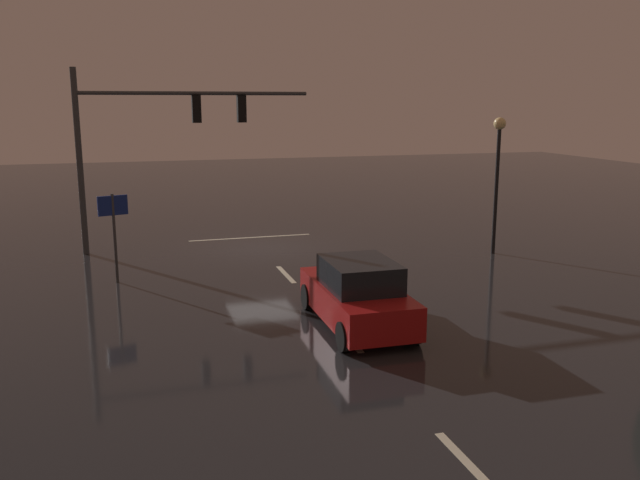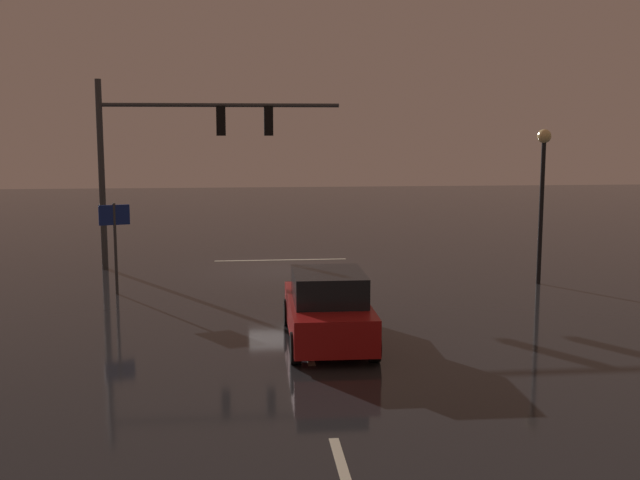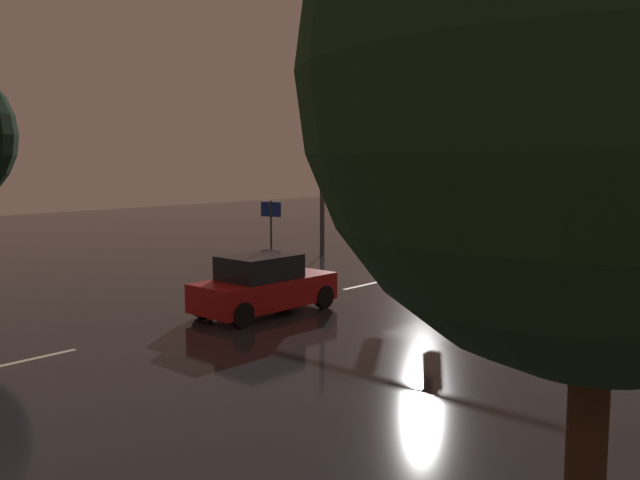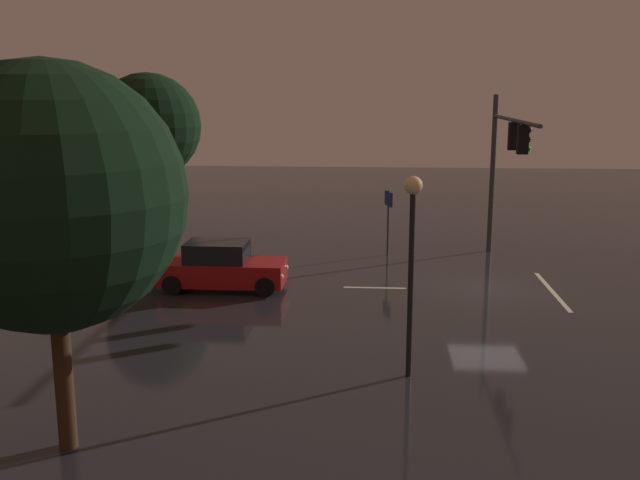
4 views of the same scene
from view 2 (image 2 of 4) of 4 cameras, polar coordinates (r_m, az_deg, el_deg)
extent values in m
plane|color=#232326|center=(26.91, -2.73, -2.28)|extent=(80.00, 80.00, 0.00)
cylinder|color=#383A3D|center=(27.87, -16.04, 4.67)|extent=(0.22, 0.22, 6.66)
cylinder|color=#383A3D|center=(27.41, -7.45, 9.99)|extent=(8.39, 0.14, 0.14)
cube|color=black|center=(27.40, -7.43, 8.80)|extent=(0.32, 0.36, 1.00)
sphere|color=black|center=(27.59, -7.43, 9.46)|extent=(0.20, 0.20, 0.20)
sphere|color=black|center=(27.59, -7.42, 8.79)|extent=(0.20, 0.20, 0.20)
sphere|color=#19F24C|center=(27.59, -7.41, 8.13)|extent=(0.20, 0.20, 0.20)
cube|color=black|center=(27.40, -3.88, 8.84)|extent=(0.32, 0.36, 1.00)
sphere|color=black|center=(27.60, -3.90, 9.50)|extent=(0.20, 0.20, 0.20)
sphere|color=black|center=(27.59, -3.89, 8.84)|extent=(0.20, 0.20, 0.20)
sphere|color=#19F24C|center=(27.59, -3.88, 8.18)|extent=(0.20, 0.20, 0.20)
cube|color=beige|center=(22.99, -2.20, -4.07)|extent=(0.16, 2.20, 0.01)
cube|color=beige|center=(17.19, -0.93, -8.30)|extent=(0.16, 2.20, 0.01)
cube|color=beige|center=(11.59, 1.70, -16.71)|extent=(0.16, 2.20, 0.01)
cube|color=beige|center=(29.03, -2.96, -1.50)|extent=(5.00, 0.16, 0.01)
cube|color=maroon|center=(17.75, 0.58, -5.71)|extent=(1.85, 4.32, 0.80)
cube|color=black|center=(17.39, 0.65, -3.50)|extent=(1.62, 2.12, 0.68)
cylinder|color=black|center=(19.31, -2.39, -5.43)|extent=(0.23, 0.68, 0.68)
cylinder|color=black|center=(19.46, 2.58, -5.32)|extent=(0.23, 0.68, 0.68)
cylinder|color=black|center=(16.22, -1.84, -8.08)|extent=(0.23, 0.68, 0.68)
cylinder|color=black|center=(16.40, 4.09, -7.92)|extent=(0.23, 0.68, 0.68)
sphere|color=#F9EFC6|center=(19.75, -1.91, -4.13)|extent=(0.20, 0.20, 0.20)
sphere|color=#F9EFC6|center=(19.86, 1.84, -4.06)|extent=(0.20, 0.20, 0.20)
cylinder|color=black|center=(25.19, 16.22, 1.90)|extent=(0.14, 0.14, 4.53)
sphere|color=#F9D88C|center=(25.06, 16.44, 7.47)|extent=(0.44, 0.44, 0.44)
cylinder|color=#383A3D|center=(23.57, -15.06, -0.66)|extent=(0.09, 0.09, 2.75)
cube|color=navy|center=(23.43, -15.16, 1.82)|extent=(0.88, 0.31, 0.60)
camera|label=1|loc=(4.19, -63.07, 11.80)|focal=37.07mm
camera|label=3|loc=(16.32, 70.67, 0.96)|focal=38.13mm
camera|label=4|loc=(34.62, 44.85, 9.27)|focal=41.17mm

